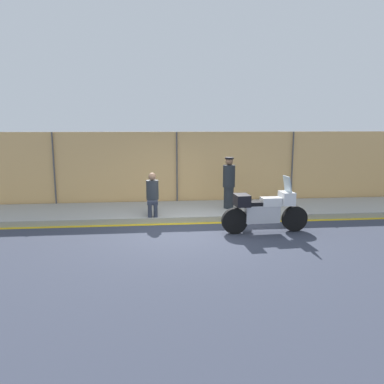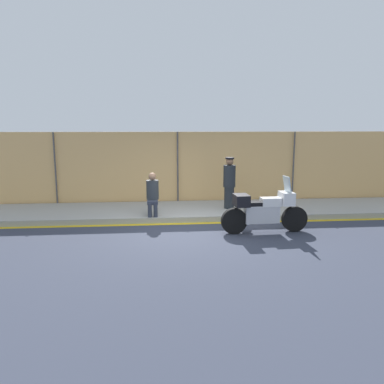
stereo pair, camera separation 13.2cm
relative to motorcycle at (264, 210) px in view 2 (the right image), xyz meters
name	(u,v)px [view 2 (the right image)]	position (x,y,z in m)	size (l,w,h in m)	color
ground_plane	(185,232)	(-2.08, 0.23, -0.60)	(120.00, 120.00, 0.00)	#333847
sidewalk	(180,211)	(-2.08, 2.39, -0.52)	(30.86, 2.43, 0.17)	#9E9E99
curb_paint_stripe	(183,224)	(-2.08, 1.09, -0.60)	(30.86, 0.18, 0.01)	gold
storefront_fence	(178,169)	(-2.08, 3.69, 0.69)	(29.31, 0.17, 2.59)	#E5B26B
motorcycle	(264,210)	(0.00, 0.00, 0.00)	(2.34, 0.56, 1.50)	black
officer_standing	(229,183)	(-0.50, 2.26, 0.40)	(0.39, 0.39, 1.64)	#1E2328
person_seated_on_curb	(153,192)	(-2.93, 1.62, 0.26)	(0.37, 0.65, 1.26)	#2D3342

